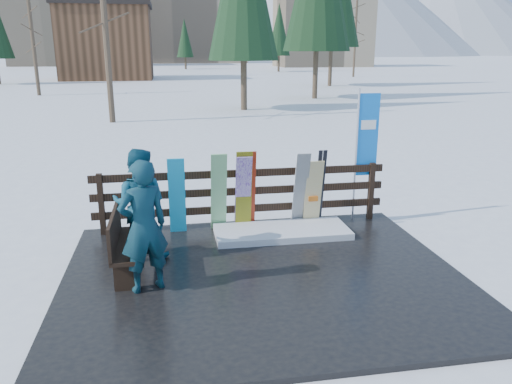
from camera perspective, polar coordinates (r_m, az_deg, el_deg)
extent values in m
plane|color=white|center=(7.74, 0.85, -9.91)|extent=(700.00, 700.00, 0.00)
cube|color=black|center=(7.72, 0.85, -9.64)|extent=(6.00, 5.00, 0.08)
cube|color=black|center=(9.53, -17.26, -1.37)|extent=(0.10, 0.10, 1.15)
cube|color=black|center=(9.44, -9.42, -1.01)|extent=(0.10, 0.10, 1.15)
cube|color=black|center=(9.53, -1.59, -0.63)|extent=(0.10, 0.10, 1.15)
cube|color=black|center=(9.79, 5.96, -0.25)|extent=(0.10, 0.10, 1.15)
cube|color=black|center=(10.21, 13.00, 0.10)|extent=(0.10, 0.10, 1.15)
cube|color=black|center=(9.60, -1.58, -1.92)|extent=(5.60, 0.05, 0.14)
cube|color=black|center=(9.49, -1.59, 0.09)|extent=(5.60, 0.05, 0.14)
cube|color=black|center=(9.40, -1.61, 2.14)|extent=(5.60, 0.05, 0.14)
cube|color=white|center=(9.25, 2.97, -4.54)|extent=(2.46, 1.00, 0.12)
cube|color=black|center=(7.84, -14.42, -5.87)|extent=(0.40, 1.50, 0.06)
cube|color=black|center=(7.37, -14.63, -9.21)|extent=(0.34, 0.06, 0.45)
cube|color=black|center=(8.47, -14.03, -5.79)|extent=(0.34, 0.06, 0.45)
cube|color=black|center=(7.76, -15.88, -4.07)|extent=(0.05, 1.50, 0.50)
cube|color=#1CBFF7|center=(9.19, -9.02, -0.47)|extent=(0.30, 0.28, 1.45)
cube|color=white|center=(9.21, -4.28, -0.04)|extent=(0.29, 0.43, 1.52)
cube|color=yellow|center=(9.27, -1.42, 0.13)|extent=(0.30, 0.29, 1.54)
cube|color=white|center=(9.28, -1.48, -0.12)|extent=(0.29, 0.42, 1.45)
cube|color=black|center=(9.49, 5.12, 0.26)|extent=(0.26, 0.40, 1.47)
cube|color=silver|center=(9.58, 6.56, -0.15)|extent=(0.32, 0.28, 1.31)
cube|color=#AD2B15|center=(9.35, -0.84, 0.22)|extent=(0.07, 0.25, 1.52)
cube|color=#AD2B15|center=(9.36, -0.30, 0.25)|extent=(0.08, 0.25, 1.52)
cube|color=black|center=(9.65, 7.05, 0.53)|extent=(0.08, 0.28, 1.50)
cube|color=black|center=(9.67, 7.56, 0.56)|extent=(0.08, 0.28, 1.50)
cylinder|color=silver|center=(9.96, 11.34, 4.10)|extent=(0.04, 0.04, 2.60)
cube|color=blue|center=(9.97, 12.65, 6.37)|extent=(0.42, 0.02, 1.60)
imported|color=#104748|center=(7.07, -12.73, -3.87)|extent=(0.81, 0.68, 1.89)
imported|color=navy|center=(8.20, -13.16, -1.39)|extent=(1.02, 0.87, 1.82)
cube|color=tan|center=(118.79, -20.91, 17.72)|extent=(22.00, 14.00, 18.00)
cube|color=gray|center=(137.24, -7.19, 19.06)|extent=(26.00, 16.00, 22.00)
cube|color=tan|center=(106.60, 7.59, 17.81)|extent=(18.00, 12.00, 14.00)
cube|color=brown|center=(62.20, -16.70, 15.93)|extent=(10.00, 8.00, 8.00)
cube|color=black|center=(62.39, -17.03, 19.87)|extent=(10.50, 8.40, 0.60)
cone|color=black|center=(29.24, -1.46, 20.27)|extent=(4.01, 4.01, 11.13)
cone|color=black|center=(36.46, 7.05, 20.80)|extent=(4.68, 4.68, 13.01)
cylinder|color=#382B1E|center=(41.99, -24.21, 16.06)|extent=(0.28, 0.28, 8.81)
cone|color=black|center=(49.42, 8.75, 20.21)|extent=(5.15, 5.15, 14.32)
cylinder|color=#382B1E|center=(66.10, 11.30, 17.20)|extent=(0.28, 0.28, 10.20)
cone|color=black|center=(67.08, -14.61, 18.28)|extent=(4.76, 4.76, 13.23)
cone|color=black|center=(80.73, 2.64, 17.04)|extent=(3.50, 3.50, 9.74)
cone|color=black|center=(91.90, -8.13, 16.28)|extent=(2.93, 2.93, 8.14)
cone|color=white|center=(383.84, 19.58, 19.86)|extent=(180.00, 180.00, 70.00)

